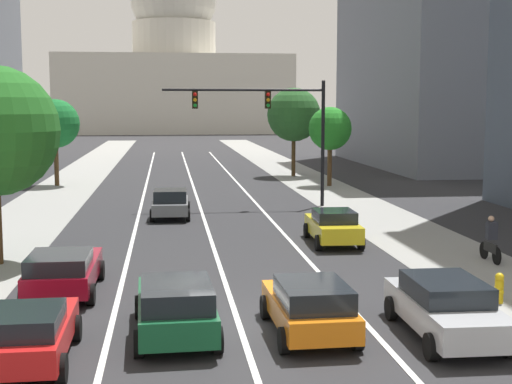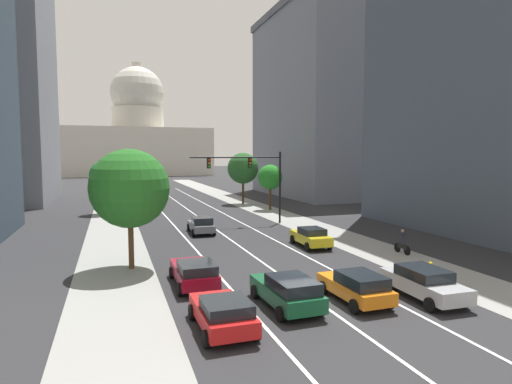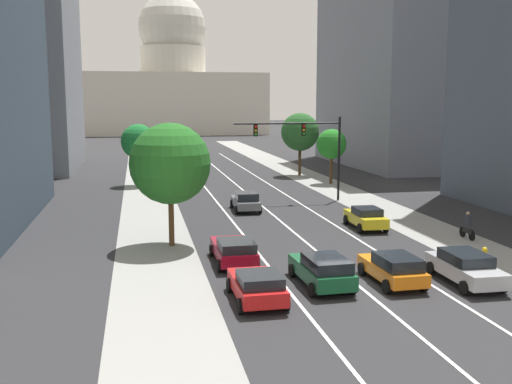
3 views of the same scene
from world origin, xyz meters
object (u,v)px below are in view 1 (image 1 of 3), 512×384
at_px(car_green, 176,306).
at_px(traffic_signal_mast, 273,116).
at_px(car_yellow, 333,226).
at_px(street_tree_near_left, 55,124).
at_px(car_silver, 445,307).
at_px(street_tree_mid_right, 294,115).
at_px(street_tree_near_right, 330,129).
at_px(car_orange, 310,306).
at_px(cyclist, 491,239).
at_px(fire_hydrant, 499,288).
at_px(car_red, 25,333).
at_px(capitol_building, 175,70).
at_px(car_crimson, 63,270).
at_px(car_gray, 171,203).

bearing_deg(car_green, traffic_signal_mast, -16.14).
distance_m(car_yellow, street_tree_near_left, 28.19).
distance_m(car_silver, street_tree_mid_right, 41.19).
bearing_deg(street_tree_near_left, car_silver, -67.94).
bearing_deg(car_silver, street_tree_near_left, 23.20).
bearing_deg(street_tree_mid_right, street_tree_near_right, -79.26).
relative_size(car_orange, cyclist, 2.44).
height_order(car_silver, street_tree_near_right, street_tree_near_right).
distance_m(street_tree_mid_right, street_tree_near_right, 7.34).
xyz_separation_m(car_silver, street_tree_near_right, (4.67, 33.69, 3.27)).
relative_size(cyclist, street_tree_near_left, 0.28).
bearing_deg(traffic_signal_mast, street_tree_near_left, 137.62).
height_order(car_green, fire_hydrant, car_green).
distance_m(car_green, cyclist, 13.74).
distance_m(car_green, traffic_signal_mast, 23.88).
distance_m(car_green, car_red, 3.68).
bearing_deg(street_tree_mid_right, cyclist, -87.12).
relative_size(capitol_building, car_yellow, 10.97).
relative_size(street_tree_mid_right, street_tree_near_right, 1.27).
distance_m(cyclist, street_tree_near_left, 34.35).
xyz_separation_m(capitol_building, street_tree_near_right, (9.67, -101.69, -8.81)).
relative_size(car_yellow, street_tree_mid_right, 0.60).
bearing_deg(street_tree_mid_right, car_red, -107.75).
bearing_deg(car_red, car_silver, -86.34).
xyz_separation_m(street_tree_mid_right, street_tree_near_left, (-17.96, -4.71, -0.54)).
bearing_deg(car_crimson, street_tree_near_right, -27.24).
xyz_separation_m(car_yellow, cyclist, (4.96, -4.17, 0.10)).
height_order(car_gray, street_tree_near_right, street_tree_near_right).
relative_size(car_orange, street_tree_near_left, 0.68).
relative_size(capitol_building, car_orange, 11.05).
xyz_separation_m(traffic_signal_mast, cyclist, (5.83, -15.41, -4.28)).
bearing_deg(traffic_signal_mast, car_crimson, -116.60).
distance_m(car_orange, car_green, 3.34).
relative_size(car_yellow, fire_hydrant, 4.65).
relative_size(car_red, traffic_signal_mast, 0.45).
relative_size(cyclist, street_tree_mid_right, 0.24).
relative_size(capitol_building, street_tree_near_right, 8.28).
bearing_deg(traffic_signal_mast, fire_hydrant, -80.14).
bearing_deg(traffic_signal_mast, cyclist, -69.28).
xyz_separation_m(car_silver, traffic_signal_mast, (-0.88, 23.57, 4.35)).
height_order(capitol_building, cyclist, capitol_building).
xyz_separation_m(fire_hydrant, cyclist, (2.22, 5.37, 0.39)).
bearing_deg(car_gray, traffic_signal_mast, -58.51).
distance_m(car_gray, car_yellow, 10.35).
xyz_separation_m(car_silver, car_crimson, (-10.00, 5.35, -0.03)).
height_order(car_yellow, street_tree_near_right, street_tree_near_right).
distance_m(car_gray, traffic_signal_mast, 7.99).
xyz_separation_m(capitol_building, car_crimson, (-5.00, -130.02, -12.11)).
relative_size(car_green, car_gray, 1.09).
distance_m(fire_hydrant, cyclist, 5.83).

